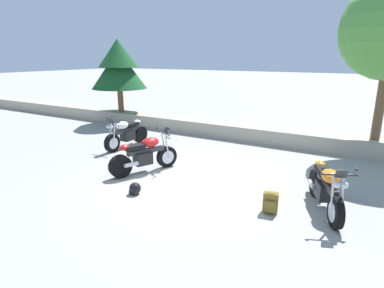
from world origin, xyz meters
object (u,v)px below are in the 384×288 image
motorcycle_white_near_left (126,134)px  motorcycle_orange_far_right (326,189)px  pine_tree_far_left (118,65)px  rider_backpack (271,202)px  rider_helmet (135,189)px  motorcycle_red_centre (145,155)px

motorcycle_white_near_left → motorcycle_orange_far_right: same height
pine_tree_far_left → rider_backpack: bearing=-30.6°
rider_helmet → motorcycle_white_near_left: bearing=134.3°
rider_backpack → rider_helmet: bearing=-166.6°
motorcycle_orange_far_right → rider_backpack: bearing=-144.6°
motorcycle_red_centre → rider_helmet: (0.71, -1.30, -0.35)m
rider_helmet → pine_tree_far_left: (-5.88, 5.97, 2.60)m
motorcycle_white_near_left → rider_backpack: bearing=-20.6°
motorcycle_orange_far_right → pine_tree_far_left: (-9.85, 4.58, 2.25)m
motorcycle_white_near_left → rider_backpack: motorcycle_white_near_left is taller
motorcycle_red_centre → rider_backpack: motorcycle_red_centre is taller
rider_helmet → pine_tree_far_left: 8.78m
pine_tree_far_left → rider_helmet: bearing=-45.5°
motorcycle_white_near_left → motorcycle_orange_far_right: size_ratio=1.05×
motorcycle_white_near_left → pine_tree_far_left: 4.84m
motorcycle_orange_far_right → motorcycle_red_centre: bearing=-178.9°
rider_backpack → motorcycle_white_near_left: bearing=159.4°
rider_backpack → pine_tree_far_left: size_ratio=0.14×
rider_backpack → rider_helmet: size_ratio=1.68×
motorcycle_red_centre → motorcycle_orange_far_right: size_ratio=1.00×
motorcycle_orange_far_right → rider_backpack: motorcycle_orange_far_right is taller
rider_backpack → motorcycle_red_centre: bearing=171.0°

